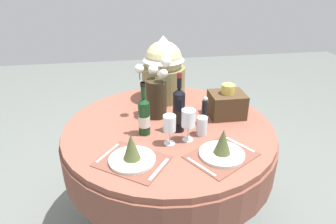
% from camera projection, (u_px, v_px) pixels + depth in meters
% --- Properties ---
extents(ground, '(8.00, 8.00, 0.00)m').
position_uv_depth(ground, '(169.00, 217.00, 2.22)').
color(ground, slate).
extents(dining_table, '(1.32, 1.32, 0.78)m').
position_uv_depth(dining_table, '(169.00, 146.00, 1.94)').
color(dining_table, brown).
rests_on(dining_table, ground).
extents(place_setting_left, '(0.43, 0.41, 0.16)m').
position_uv_depth(place_setting_left, '(132.00, 154.00, 1.51)').
color(place_setting_left, brown).
rests_on(place_setting_left, dining_table).
extents(place_setting_right, '(0.43, 0.40, 0.16)m').
position_uv_depth(place_setting_right, '(222.00, 148.00, 1.56)').
color(place_setting_right, brown).
rests_on(place_setting_right, dining_table).
extents(flower_vase, '(0.24, 0.23, 0.42)m').
position_uv_depth(flower_vase, '(157.00, 92.00, 1.91)').
color(flower_vase, '#332819').
rests_on(flower_vase, dining_table).
extents(wine_bottle_left, '(0.07, 0.07, 0.36)m').
position_uv_depth(wine_bottle_left, '(179.00, 110.00, 1.76)').
color(wine_bottle_left, black).
rests_on(wine_bottle_left, dining_table).
extents(wine_bottle_right, '(0.07, 0.07, 0.32)m').
position_uv_depth(wine_bottle_right, '(144.00, 116.00, 1.73)').
color(wine_bottle_right, '#143819').
rests_on(wine_bottle_right, dining_table).
extents(wine_glass_left, '(0.07, 0.07, 0.18)m').
position_uv_depth(wine_glass_left, '(169.00, 124.00, 1.63)').
color(wine_glass_left, silver).
rests_on(wine_glass_left, dining_table).
extents(wine_glass_right, '(0.08, 0.08, 0.19)m').
position_uv_depth(wine_glass_right, '(188.00, 119.00, 1.66)').
color(wine_glass_right, silver).
rests_on(wine_glass_right, dining_table).
extents(tumbler_mid, '(0.06, 0.06, 0.11)m').
position_uv_depth(tumbler_mid, '(202.00, 126.00, 1.75)').
color(tumbler_mid, silver).
rests_on(tumbler_mid, dining_table).
extents(pepper_mill, '(0.04, 0.04, 0.19)m').
position_uv_depth(pepper_mill, '(205.00, 112.00, 1.85)').
color(pepper_mill, black).
rests_on(pepper_mill, dining_table).
extents(gift_tub_back_centre, '(0.31, 0.31, 0.47)m').
position_uv_depth(gift_tub_back_centre, '(164.00, 66.00, 2.14)').
color(gift_tub_back_centre, olive).
rests_on(gift_tub_back_centre, dining_table).
extents(woven_basket_side_right, '(0.22, 0.19, 0.22)m').
position_uv_depth(woven_basket_side_right, '(227.00, 104.00, 1.95)').
color(woven_basket_side_right, '#47331E').
rests_on(woven_basket_side_right, dining_table).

